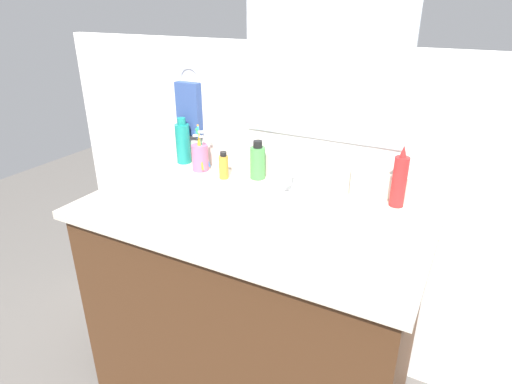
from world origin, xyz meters
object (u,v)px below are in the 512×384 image
at_px(hand_towel, 189,109).
at_px(bottle_lotion_white, 359,181).
at_px(bottle_mouthwash_teal, 183,143).
at_px(faucet, 293,185).
at_px(cup_pink, 200,156).
at_px(bottle_toner_green, 258,162).
at_px(bottle_oil_amber, 224,166).
at_px(bottle_spray_red, 399,180).

xyz_separation_m(hand_towel, bottle_lotion_white, (0.76, -0.07, -0.15)).
bearing_deg(bottle_lotion_white, bottle_mouthwash_teal, 178.76).
height_order(faucet, cup_pink, cup_pink).
height_order(bottle_toner_green, bottle_mouthwash_teal, bottle_mouthwash_teal).
height_order(faucet, bottle_oil_amber, bottle_oil_amber).
bearing_deg(hand_towel, bottle_oil_amber, -27.73).
height_order(bottle_lotion_white, bottle_mouthwash_teal, bottle_mouthwash_teal).
bearing_deg(bottle_spray_red, cup_pink, -177.40).
distance_m(hand_towel, faucet, 0.59).
distance_m(bottle_spray_red, cup_pink, 0.78).
xyz_separation_m(bottle_mouthwash_teal, cup_pink, (0.12, -0.04, -0.03)).
height_order(bottle_toner_green, bottle_oil_amber, bottle_toner_green).
xyz_separation_m(hand_towel, bottle_toner_green, (0.36, -0.07, -0.15)).
relative_size(bottle_oil_amber, cup_pink, 0.57).
relative_size(faucet, bottle_lotion_white, 1.04).
height_order(hand_towel, faucet, hand_towel).
xyz_separation_m(hand_towel, faucet, (0.54, -0.13, -0.19)).
distance_m(bottle_lotion_white, bottle_mouthwash_teal, 0.76).
relative_size(bottle_toner_green, bottle_oil_amber, 1.40).
bearing_deg(cup_pink, bottle_mouthwash_teal, 159.55).
xyz_separation_m(faucet, bottle_oil_amber, (-0.29, -0.00, 0.02)).
xyz_separation_m(hand_towel, cup_pink, (0.12, -0.10, -0.16)).
distance_m(bottle_oil_amber, cup_pink, 0.13).
bearing_deg(hand_towel, faucet, -13.15).
bearing_deg(bottle_oil_amber, faucet, 0.68).
height_order(faucet, bottle_toner_green, bottle_toner_green).
bearing_deg(cup_pink, hand_towel, 139.44).
bearing_deg(bottle_toner_green, hand_towel, 169.54).
relative_size(faucet, bottle_toner_green, 1.05).
xyz_separation_m(faucet, cup_pink, (-0.42, 0.03, 0.03)).
xyz_separation_m(bottle_spray_red, bottle_lotion_white, (-0.13, -0.01, -0.02)).
bearing_deg(bottle_toner_green, cup_pink, -172.30).
bearing_deg(faucet, hand_towel, 166.85).
bearing_deg(cup_pink, bottle_spray_red, 2.60).
xyz_separation_m(faucet, bottle_spray_red, (0.35, 0.06, 0.06)).
bearing_deg(bottle_lotion_white, faucet, -166.55).
xyz_separation_m(bottle_oil_amber, bottle_lotion_white, (0.51, 0.06, 0.02)).
relative_size(bottle_spray_red, bottle_lotion_white, 1.38).
height_order(bottle_spray_red, bottle_oil_amber, bottle_spray_red).
relative_size(bottle_lotion_white, bottle_mouthwash_teal, 0.79).
relative_size(faucet, bottle_mouthwash_teal, 0.82).
xyz_separation_m(bottle_oil_amber, bottle_mouthwash_teal, (-0.25, 0.07, 0.04)).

